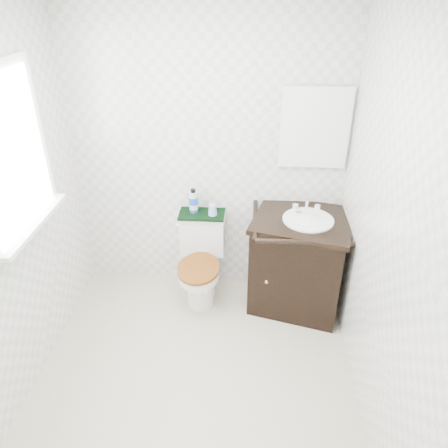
# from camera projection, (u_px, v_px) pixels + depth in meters

# --- Properties ---
(floor) EXTENTS (2.40, 2.40, 0.00)m
(floor) POSITION_uv_depth(u_px,v_px,m) (194.00, 381.00, 3.04)
(floor) COLOR beige
(floor) RESTS_ON ground
(wall_back) EXTENTS (2.40, 0.00, 2.40)m
(wall_back) POSITION_uv_depth(u_px,v_px,m) (208.00, 156.00, 3.48)
(wall_back) COLOR silver
(wall_back) RESTS_ON ground
(wall_front) EXTENTS (2.40, 0.00, 2.40)m
(wall_front) POSITION_uv_depth(u_px,v_px,m) (134.00, 426.00, 1.40)
(wall_front) COLOR silver
(wall_front) RESTS_ON ground
(wall_right) EXTENTS (0.00, 2.40, 2.40)m
(wall_right) POSITION_uv_depth(u_px,v_px,m) (387.00, 240.00, 2.38)
(wall_right) COLOR silver
(wall_right) RESTS_ON ground
(window) EXTENTS (0.02, 0.70, 0.90)m
(window) POSITION_uv_depth(u_px,v_px,m) (8.00, 154.00, 2.54)
(window) COLOR white
(window) RESTS_ON wall_left
(mirror) EXTENTS (0.50, 0.02, 0.60)m
(mirror) POSITION_uv_depth(u_px,v_px,m) (315.00, 128.00, 3.28)
(mirror) COLOR silver
(mirror) RESTS_ON wall_back
(toilet) EXTENTS (0.39, 0.61, 0.72)m
(toilet) POSITION_uv_depth(u_px,v_px,m) (201.00, 262.00, 3.72)
(toilet) COLOR white
(toilet) RESTS_ON floor
(vanity) EXTENTS (0.88, 0.80, 0.92)m
(vanity) POSITION_uv_depth(u_px,v_px,m) (300.00, 260.00, 3.56)
(vanity) COLOR black
(vanity) RESTS_ON floor
(trash_bin) EXTENTS (0.24, 0.22, 0.29)m
(trash_bin) POSITION_uv_depth(u_px,v_px,m) (259.00, 275.00, 3.85)
(trash_bin) COLOR silver
(trash_bin) RESTS_ON floor
(towel) EXTENTS (0.38, 0.22, 0.02)m
(towel) POSITION_uv_depth(u_px,v_px,m) (202.00, 214.00, 3.62)
(towel) COLOR black
(towel) RESTS_ON toilet
(mouthwash_bottle) EXTENTS (0.07, 0.07, 0.21)m
(mouthwash_bottle) POSITION_uv_depth(u_px,v_px,m) (193.00, 202.00, 3.59)
(mouthwash_bottle) COLOR blue
(mouthwash_bottle) RESTS_ON towel
(cup) EXTENTS (0.07, 0.07, 0.09)m
(cup) POSITION_uv_depth(u_px,v_px,m) (213.00, 210.00, 3.57)
(cup) COLOR #86B4DB
(cup) RESTS_ON towel
(soap_bar) EXTENTS (0.07, 0.04, 0.02)m
(soap_bar) POSITION_uv_depth(u_px,v_px,m) (298.00, 212.00, 3.43)
(soap_bar) COLOR #187367
(soap_bar) RESTS_ON vanity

